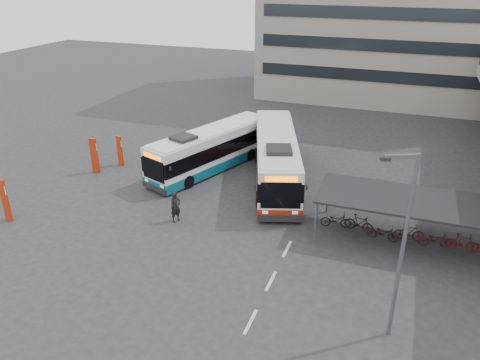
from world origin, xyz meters
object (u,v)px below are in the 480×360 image
(pedestrian, at_px, (176,207))
(bus_main, at_px, (276,158))
(bus_teal, at_px, (212,149))
(lamp_post, at_px, (402,240))

(pedestrian, bearing_deg, bus_main, 0.48)
(bus_teal, bearing_deg, bus_main, 14.51)
(lamp_post, bearing_deg, bus_teal, 111.84)
(bus_main, relative_size, lamp_post, 1.57)
(bus_main, height_order, pedestrian, bus_main)
(pedestrian, bearing_deg, bus_teal, 35.91)
(bus_main, bearing_deg, bus_teal, 155.52)
(bus_main, relative_size, pedestrian, 6.58)
(bus_teal, xyz_separation_m, pedestrian, (1.14, -8.02, -0.57))
(bus_teal, height_order, lamp_post, lamp_post)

